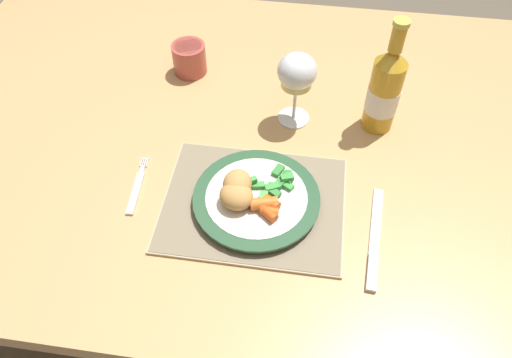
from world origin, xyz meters
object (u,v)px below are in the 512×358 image
Objects in this scene: bottle at (385,90)px; drinking_cup at (189,58)px; table_knife at (374,246)px; dinner_plate at (254,199)px; dining_table at (269,155)px; wine_glass at (297,74)px; fork at (137,189)px.

bottle reaches higher than drinking_cup.
bottle is at bearing 88.93° from table_knife.
dining_table is at bearing 88.82° from dinner_plate.
bottle is at bearing 13.62° from dining_table.
dinner_plate is 0.35m from bottle.
drinking_cup is at bearing 153.52° from wine_glass.
fork is at bearing -140.04° from dining_table.
dining_table is 0.20m from wine_glass.
dining_table is 7.26× the size of table_knife.
table_knife is 2.83× the size of drinking_cup.
fork is 0.45m from table_knife.
dining_table is at bearing -134.83° from wine_glass.
fork is at bearing -93.19° from drinking_cup.
dinner_plate is at bearing -101.66° from wine_glass.
drinking_cup is (-0.43, 0.43, 0.03)m from table_knife.
bottle is at bearing -15.49° from drinking_cup.
dining_table is at bearing 39.96° from fork.
table_knife is (0.22, -0.06, -0.01)m from dinner_plate.
drinking_cup is at bearing 134.75° from table_knife.
table_knife reaches higher than fork.
wine_glass is 2.12× the size of drinking_cup.
drinking_cup is at bearing 86.81° from fork.
dinner_plate is 0.23m from table_knife.
dinner_plate is 0.27m from wine_glass.
dinner_plate is 0.23m from fork.
bottle is (0.45, 0.25, 0.09)m from fork.
table_knife is at bearing -60.62° from wine_glass.
fork reaches higher than dining_table.
dinner_plate is (-0.00, -0.20, 0.09)m from dining_table.
drinking_cup reaches higher than table_knife.
fork is 0.39m from wine_glass.
dining_table is 0.35m from table_knife.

